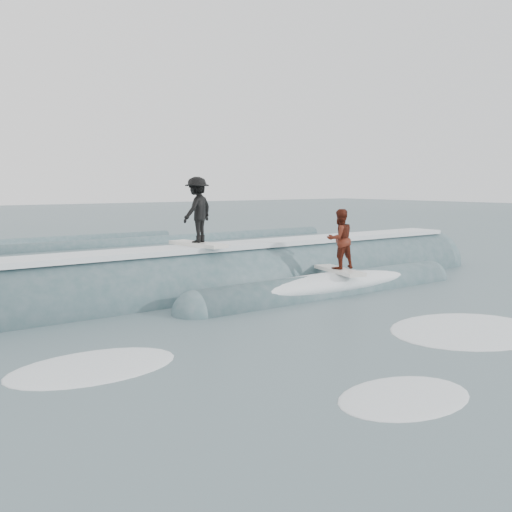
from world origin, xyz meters
TOP-DOWN VIEW (x-y plane):
  - ground at (0.00, 0.00)m, footprint 160.00×160.00m
  - breaking_wave at (0.23, 4.21)m, footprint 20.81×4.10m
  - surfer_black at (-1.32, 4.49)m, footprint 1.38×2.06m
  - surfer_red at (2.12, 2.29)m, footprint 0.99×2.07m
  - whitewater at (-0.02, -2.47)m, footprint 13.66×5.75m
  - far_swells at (-3.47, 17.65)m, footprint 39.09×8.65m

SIDE VIEW (x-z plane):
  - ground at x=0.00m, z-range 0.00..0.00m
  - whitewater at x=-0.02m, z-range -0.05..0.05m
  - far_swells at x=-3.47m, z-range -0.40..0.40m
  - breaking_wave at x=0.23m, z-range -1.28..1.35m
  - surfer_red at x=2.12m, z-range 0.55..2.38m
  - surfer_black at x=-1.32m, z-range 1.37..3.32m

